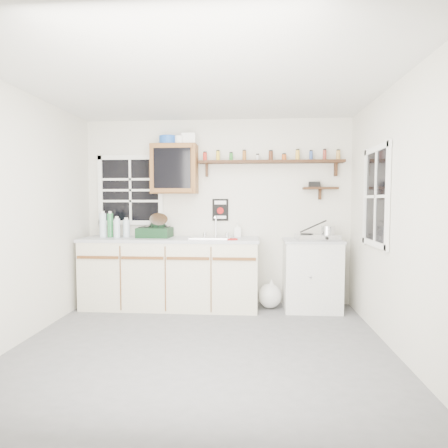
# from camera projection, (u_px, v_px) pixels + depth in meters

# --- Properties ---
(room) EXTENTS (3.64, 3.24, 2.54)m
(room) POSITION_uv_depth(u_px,v_px,m) (202.00, 217.00, 3.53)
(room) COLOR #5A5A5C
(room) RESTS_ON ground
(main_cabinet) EXTENTS (2.31, 0.63, 0.92)m
(main_cabinet) POSITION_uv_depth(u_px,v_px,m) (171.00, 273.00, 4.92)
(main_cabinet) COLOR beige
(main_cabinet) RESTS_ON floor
(right_cabinet) EXTENTS (0.73, 0.57, 0.91)m
(right_cabinet) POSITION_uv_depth(u_px,v_px,m) (312.00, 274.00, 4.81)
(right_cabinet) COLOR silver
(right_cabinet) RESTS_ON floor
(sink) EXTENTS (0.52, 0.44, 0.29)m
(sink) POSITION_uv_depth(u_px,v_px,m) (211.00, 237.00, 4.85)
(sink) COLOR silver
(sink) RESTS_ON main_cabinet
(upper_cabinet) EXTENTS (0.60, 0.32, 0.65)m
(upper_cabinet) POSITION_uv_depth(u_px,v_px,m) (175.00, 169.00, 4.97)
(upper_cabinet) COLOR brown
(upper_cabinet) RESTS_ON wall_back
(upper_cabinet_clutter) EXTENTS (0.49, 0.24, 0.14)m
(upper_cabinet_clutter) POSITION_uv_depth(u_px,v_px,m) (176.00, 140.00, 4.95)
(upper_cabinet_clutter) COLOR #194AA7
(upper_cabinet_clutter) RESTS_ON upper_cabinet
(spice_shelf) EXTENTS (1.91, 0.18, 0.35)m
(spice_shelf) POSITION_uv_depth(u_px,v_px,m) (271.00, 161.00, 4.94)
(spice_shelf) COLOR #311A0D
(spice_shelf) RESTS_ON wall_back
(secondary_shelf) EXTENTS (0.45, 0.16, 0.24)m
(secondary_shelf) POSITION_uv_depth(u_px,v_px,m) (319.00, 188.00, 4.93)
(secondary_shelf) COLOR #311A0D
(secondary_shelf) RESTS_ON wall_back
(warning_sign) EXTENTS (0.22, 0.02, 0.30)m
(warning_sign) POSITION_uv_depth(u_px,v_px,m) (220.00, 210.00, 5.11)
(warning_sign) COLOR black
(warning_sign) RESTS_ON wall_back
(window_back) EXTENTS (0.93, 0.03, 0.98)m
(window_back) POSITION_uv_depth(u_px,v_px,m) (130.00, 190.00, 5.18)
(window_back) COLOR black
(window_back) RESTS_ON wall_back
(window_right) EXTENTS (0.03, 0.78, 1.08)m
(window_right) POSITION_uv_depth(u_px,v_px,m) (376.00, 197.00, 3.94)
(window_right) COLOR black
(window_right) RESTS_ON wall_back
(water_bottles) EXTENTS (0.39, 0.17, 0.35)m
(water_bottles) POSITION_uv_depth(u_px,v_px,m) (113.00, 226.00, 4.94)
(water_bottles) COLOR silver
(water_bottles) RESTS_ON main_cabinet
(dish_rack) EXTENTS (0.45, 0.35, 0.32)m
(dish_rack) POSITION_uv_depth(u_px,v_px,m) (156.00, 230.00, 4.96)
(dish_rack) COLOR black
(dish_rack) RESTS_ON main_cabinet
(soap_bottle) EXTENTS (0.10, 0.10, 0.20)m
(soap_bottle) POSITION_uv_depth(u_px,v_px,m) (237.00, 230.00, 5.00)
(soap_bottle) COLOR silver
(soap_bottle) RESTS_ON main_cabinet
(rag) EXTENTS (0.14, 0.13, 0.02)m
(rag) POSITION_uv_depth(u_px,v_px,m) (232.00, 239.00, 4.63)
(rag) COLOR maroon
(rag) RESTS_ON main_cabinet
(hotplate) EXTENTS (0.56, 0.34, 0.08)m
(hotplate) POSITION_uv_depth(u_px,v_px,m) (317.00, 237.00, 4.76)
(hotplate) COLOR silver
(hotplate) RESTS_ON right_cabinet
(saucepan) EXTENTS (0.43, 0.19, 0.18)m
(saucepan) POSITION_uv_depth(u_px,v_px,m) (328.00, 230.00, 4.75)
(saucepan) COLOR silver
(saucepan) RESTS_ON hotplate
(trash_bag) EXTENTS (0.36, 0.32, 0.41)m
(trash_bag) POSITION_uv_depth(u_px,v_px,m) (270.00, 295.00, 4.86)
(trash_bag) COLOR silver
(trash_bag) RESTS_ON floor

